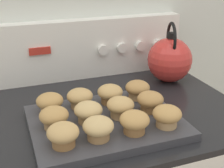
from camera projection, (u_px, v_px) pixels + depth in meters
name	position (u px, v px, depth m)	size (l,w,h in m)	color
control_panel	(86.00, 49.00, 1.15)	(0.75, 0.07, 0.22)	white
muffin_pan	(105.00, 122.00, 0.84)	(0.40, 0.31, 0.02)	#38383D
muffin_r0_c0	(63.00, 134.00, 0.71)	(0.07, 0.07, 0.06)	olive
muffin_r0_c1	(98.00, 128.00, 0.73)	(0.07, 0.07, 0.06)	#A37A4C
muffin_r0_c2	(134.00, 122.00, 0.76)	(0.07, 0.07, 0.06)	olive
muffin_r0_c3	(167.00, 116.00, 0.79)	(0.07, 0.07, 0.06)	tan
muffin_r1_c0	(54.00, 117.00, 0.78)	(0.07, 0.07, 0.06)	#A37A4C
muffin_r1_c1	(88.00, 112.00, 0.81)	(0.07, 0.07, 0.06)	tan
muffin_r1_c2	(120.00, 107.00, 0.84)	(0.07, 0.07, 0.06)	tan
muffin_r1_c3	(150.00, 101.00, 0.87)	(0.07, 0.07, 0.06)	olive
muffin_r2_c0	(50.00, 103.00, 0.86)	(0.07, 0.07, 0.06)	tan
muffin_r2_c1	(80.00, 98.00, 0.89)	(0.07, 0.07, 0.06)	tan
muffin_r2_c2	(110.00, 93.00, 0.92)	(0.07, 0.07, 0.06)	olive
muffin_r2_c3	(138.00, 89.00, 0.95)	(0.07, 0.07, 0.06)	tan
tea_kettle	(170.00, 59.00, 1.12)	(0.16, 0.19, 0.22)	red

